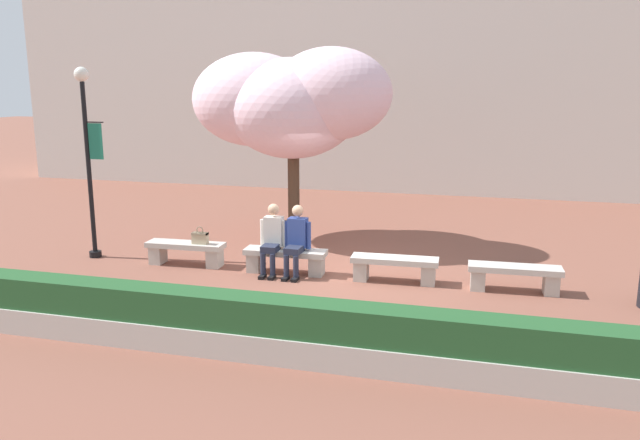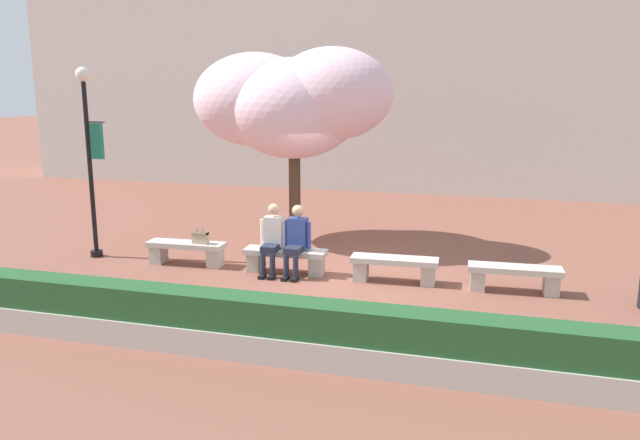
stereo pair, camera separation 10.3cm
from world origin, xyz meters
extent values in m
plane|color=brown|center=(0.00, 0.00, 0.00)|extent=(100.00, 100.00, 0.00)
cube|color=beige|center=(0.00, 11.33, 4.39)|extent=(28.00, 4.00, 8.79)
cube|color=#BCB7AD|center=(-3.04, 0.00, 0.40)|extent=(1.54, 0.49, 0.10)
cube|color=#BCB7AD|center=(-3.64, -0.03, 0.17)|extent=(0.25, 0.35, 0.35)
cube|color=#BCB7AD|center=(-2.45, 0.03, 0.17)|extent=(0.25, 0.35, 0.35)
cube|color=#BCB7AD|center=(-1.01, 0.00, 0.40)|extent=(1.54, 0.49, 0.10)
cube|color=#BCB7AD|center=(-1.61, -0.03, 0.17)|extent=(0.25, 0.35, 0.35)
cube|color=#BCB7AD|center=(-0.42, 0.03, 0.17)|extent=(0.25, 0.35, 0.35)
cube|color=#BCB7AD|center=(1.01, 0.00, 0.40)|extent=(1.54, 0.49, 0.10)
cube|color=#BCB7AD|center=(0.42, -0.03, 0.17)|extent=(0.25, 0.35, 0.35)
cube|color=#BCB7AD|center=(1.61, 0.03, 0.17)|extent=(0.25, 0.35, 0.35)
cube|color=#BCB7AD|center=(3.04, 0.00, 0.40)|extent=(1.54, 0.49, 0.10)
cube|color=#BCB7AD|center=(2.45, -0.03, 0.17)|extent=(0.25, 0.35, 0.35)
cube|color=#BCB7AD|center=(3.64, 0.03, 0.17)|extent=(0.25, 0.35, 0.35)
cube|color=black|center=(-1.32, -0.42, 0.03)|extent=(0.11, 0.22, 0.06)
cylinder|color=#23283D|center=(-1.32, -0.36, 0.24)|extent=(0.10, 0.10, 0.42)
cube|color=black|center=(-1.14, -0.42, 0.03)|extent=(0.11, 0.22, 0.06)
cylinder|color=#23283D|center=(-1.14, -0.36, 0.24)|extent=(0.10, 0.10, 0.42)
cube|color=#23283D|center=(-1.24, -0.18, 0.51)|extent=(0.30, 0.41, 0.12)
cube|color=silver|center=(-1.25, 0.04, 0.78)|extent=(0.35, 0.23, 0.54)
sphere|color=tan|center=(-1.25, 0.04, 1.19)|extent=(0.21, 0.21, 0.21)
cylinder|color=silver|center=(-1.46, 0.01, 0.74)|extent=(0.09, 0.09, 0.50)
cylinder|color=silver|center=(-1.04, 0.03, 0.74)|extent=(0.09, 0.09, 0.50)
cube|color=black|center=(-0.88, -0.42, 0.03)|extent=(0.10, 0.22, 0.06)
cylinder|color=#23283D|center=(-0.88, -0.36, 0.24)|extent=(0.10, 0.10, 0.42)
cube|color=black|center=(-0.70, -0.42, 0.03)|extent=(0.10, 0.22, 0.06)
cylinder|color=#23283D|center=(-0.70, -0.36, 0.24)|extent=(0.10, 0.10, 0.42)
cube|color=#23283D|center=(-0.79, -0.18, 0.51)|extent=(0.29, 0.40, 0.12)
cube|color=#2D4289|center=(-0.78, 0.04, 0.78)|extent=(0.34, 0.23, 0.54)
sphere|color=tan|center=(-0.78, 0.04, 1.19)|extent=(0.21, 0.21, 0.21)
cylinder|color=#2D4289|center=(-0.99, 0.02, 0.74)|extent=(0.09, 0.09, 0.50)
cylinder|color=#2D4289|center=(-0.57, 0.02, 0.74)|extent=(0.09, 0.09, 0.50)
cube|color=tan|center=(-2.72, -0.02, 0.56)|extent=(0.30, 0.14, 0.22)
cube|color=gray|center=(-2.72, -0.02, 0.65)|extent=(0.30, 0.15, 0.04)
torus|color=#807259|center=(-2.72, -0.02, 0.72)|extent=(0.14, 0.02, 0.14)
cylinder|color=#473323|center=(-1.58, 2.30, 1.02)|extent=(0.25, 0.25, 2.03)
ellipsoid|color=#F4CCDB|center=(-1.58, 2.30, 2.93)|extent=(2.84, 3.09, 2.13)
ellipsoid|color=#F4CCDB|center=(-2.46, 2.35, 3.11)|extent=(2.68, 2.64, 2.01)
ellipsoid|color=#F4CCDB|center=(-0.69, 2.12, 3.24)|extent=(2.53, 2.16, 1.90)
cylinder|color=black|center=(-5.10, 0.05, 0.06)|extent=(0.24, 0.24, 0.12)
cylinder|color=black|center=(-5.10, 0.05, 1.74)|extent=(0.09, 0.09, 3.48)
sphere|color=white|center=(-5.10, 0.05, 3.62)|extent=(0.28, 0.28, 0.28)
cylinder|color=black|center=(-4.90, 0.05, 2.72)|extent=(0.40, 0.02, 0.02)
cube|color=#1E7056|center=(-4.90, 0.05, 2.35)|extent=(0.30, 0.02, 0.70)
cube|color=#BCB7AD|center=(0.00, -3.56, 0.18)|extent=(11.07, 0.50, 0.36)
cube|color=#235128|center=(0.00, -3.56, 0.58)|extent=(10.97, 0.44, 0.44)
camera|label=1|loc=(2.52, -10.55, 3.40)|focal=35.00mm
camera|label=2|loc=(2.62, -10.53, 3.40)|focal=35.00mm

